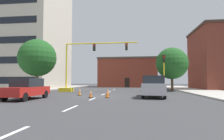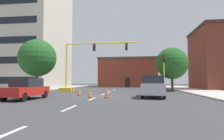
% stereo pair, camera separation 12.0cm
% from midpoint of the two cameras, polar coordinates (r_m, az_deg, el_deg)
% --- Properties ---
extents(ground_plane, '(160.00, 160.00, 0.00)m').
position_cam_midpoint_polar(ground_plane, '(19.32, -4.02, -7.79)').
color(ground_plane, '#38383A').
extents(sidewalk_left, '(6.00, 56.00, 0.14)m').
position_cam_midpoint_polar(sidewalk_left, '(31.70, -24.97, -5.58)').
color(sidewalk_left, '#B2ADA3').
rests_on(sidewalk_left, ground_plane).
extents(sidewalk_right, '(6.00, 56.00, 0.14)m').
position_cam_midpoint_polar(sidewalk_right, '(28.54, 26.27, -5.85)').
color(sidewalk_right, '#B2ADA3').
rests_on(sidewalk_right, ground_plane).
extents(lane_stripe_seg_0, '(0.16, 2.40, 0.01)m').
position_cam_midpoint_polar(lane_stripe_seg_0, '(6.31, -30.13, -16.89)').
color(lane_stripe_seg_0, silver).
rests_on(lane_stripe_seg_0, ground_plane).
extents(lane_stripe_seg_1, '(0.16, 2.40, 0.01)m').
position_cam_midpoint_polar(lane_stripe_seg_1, '(11.14, -12.50, -11.07)').
color(lane_stripe_seg_1, silver).
rests_on(lane_stripe_seg_1, ground_plane).
extents(lane_stripe_seg_2, '(0.16, 2.40, 0.01)m').
position_cam_midpoint_polar(lane_stripe_seg_2, '(16.39, -6.03, -8.58)').
color(lane_stripe_seg_2, silver).
rests_on(lane_stripe_seg_2, ground_plane).
extents(lane_stripe_seg_3, '(0.16, 2.40, 0.01)m').
position_cam_midpoint_polar(lane_stripe_seg_3, '(21.77, -2.76, -7.27)').
color(lane_stripe_seg_3, silver).
rests_on(lane_stripe_seg_3, ground_plane).
extents(lane_stripe_seg_4, '(0.16, 2.40, 0.01)m').
position_cam_midpoint_polar(lane_stripe_seg_4, '(27.20, -0.80, -6.46)').
color(lane_stripe_seg_4, silver).
rests_on(lane_stripe_seg_4, ground_plane).
extents(lane_stripe_seg_5, '(0.16, 2.40, 0.01)m').
position_cam_midpoint_polar(lane_stripe_seg_5, '(32.65, 0.50, -5.92)').
color(lane_stripe_seg_5, silver).
rests_on(lane_stripe_seg_5, ground_plane).
extents(building_tall_left, '(12.61, 13.88, 22.73)m').
position_cam_midpoint_polar(building_tall_left, '(41.20, -23.36, 10.85)').
color(building_tall_left, beige).
rests_on(building_tall_left, ground_plane).
extents(building_brick_center, '(14.10, 7.72, 7.07)m').
position_cam_midpoint_polar(building_brick_center, '(47.40, 4.62, -0.79)').
color(building_brick_center, brown).
rests_on(building_brick_center, ground_plane).
extents(traffic_signal_gantry, '(10.88, 1.20, 6.83)m').
position_cam_midpoint_polar(traffic_signal_gantry, '(27.10, -10.67, -1.45)').
color(traffic_signal_gantry, yellow).
rests_on(traffic_signal_gantry, ground_plane).
extents(traffic_light_pole_right, '(0.32, 0.47, 4.80)m').
position_cam_midpoint_polar(traffic_light_pole_right, '(24.93, 15.13, 1.46)').
color(traffic_light_pole_right, yellow).
rests_on(traffic_light_pole_right, ground_plane).
extents(tree_left_near, '(4.79, 4.79, 6.89)m').
position_cam_midpoint_polar(tree_left_near, '(26.47, -21.52, 3.39)').
color(tree_left_near, brown).
rests_on(tree_left_near, ground_plane).
extents(tree_right_mid, '(4.68, 4.68, 6.44)m').
position_cam_midpoint_polar(tree_right_mid, '(29.47, 17.35, 1.89)').
color(tree_right_mid, '#4C3823').
rests_on(tree_right_mid, ground_plane).
extents(pickup_truck_silver, '(2.48, 5.56, 1.99)m').
position_cam_midpoint_polar(pickup_truck_silver, '(18.35, 12.15, -4.92)').
color(pickup_truck_silver, '#BCBCC1').
rests_on(pickup_truck_silver, ground_plane).
extents(sedan_red_near_left, '(1.98, 4.55, 1.74)m').
position_cam_midpoint_polar(sedan_red_near_left, '(17.27, -24.30, -5.10)').
color(sedan_red_near_left, '#B21E19').
rests_on(sedan_red_near_left, ground_plane).
extents(traffic_cone_roadside_a, '(0.36, 0.36, 0.67)m').
position_cam_midpoint_polar(traffic_cone_roadside_a, '(17.71, -6.60, -7.12)').
color(traffic_cone_roadside_a, black).
rests_on(traffic_cone_roadside_a, ground_plane).
extents(traffic_cone_roadside_b, '(0.36, 0.36, 0.76)m').
position_cam_midpoint_polar(traffic_cone_roadside_b, '(20.38, -9.84, -6.46)').
color(traffic_cone_roadside_b, black).
rests_on(traffic_cone_roadside_b, ground_plane).
extents(traffic_cone_roadside_c, '(0.36, 0.36, 0.72)m').
position_cam_midpoint_polar(traffic_cone_roadside_c, '(17.26, -1.64, -7.16)').
color(traffic_cone_roadside_c, black).
rests_on(traffic_cone_roadside_c, ground_plane).
extents(traffic_cone_roadside_d, '(0.36, 0.36, 0.75)m').
position_cam_midpoint_polar(traffic_cone_roadside_d, '(20.27, -1.40, -6.54)').
color(traffic_cone_roadside_d, black).
rests_on(traffic_cone_roadside_d, ground_plane).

